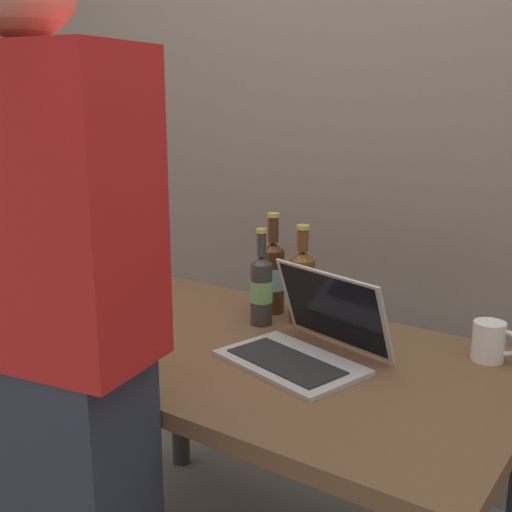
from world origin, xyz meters
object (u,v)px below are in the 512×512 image
person_figure (49,347)px  beer_bottle_green (302,285)px  beer_bottle_dark (273,274)px  laptop (307,340)px  beer_bottle_brown (261,288)px  coffee_mug (490,341)px

person_figure → beer_bottle_green: bearing=81.9°
beer_bottle_green → beer_bottle_dark: size_ratio=0.94×
beer_bottle_dark → person_figure: (0.01, -0.82, 0.04)m
laptop → beer_bottle_brown: beer_bottle_brown is taller
beer_bottle_green → person_figure: (-0.11, -0.79, 0.04)m
laptop → beer_bottle_green: size_ratio=1.44×
beer_bottle_brown → beer_bottle_dark: beer_bottle_dark is taller
person_figure → coffee_mug: 1.04m
beer_bottle_brown → laptop: bearing=-31.3°
laptop → beer_bottle_dark: bearing=136.9°
person_figure → laptop: bearing=64.8°
beer_bottle_brown → coffee_mug: beer_bottle_brown is taller
beer_bottle_green → coffee_mug: bearing=2.7°
person_figure → coffee_mug: bearing=51.8°
beer_bottle_green → person_figure: 0.80m
laptop → beer_bottle_dark: beer_bottle_dark is taller
beer_bottle_brown → person_figure: person_figure is taller
laptop → beer_bottle_green: (-0.15, 0.23, 0.06)m
beer_bottle_dark → laptop: bearing=-43.1°
beer_bottle_dark → coffee_mug: (0.65, -0.00, -0.07)m
beer_bottle_green → beer_bottle_dark: (-0.12, 0.03, 0.01)m
beer_bottle_brown → beer_bottle_dark: (-0.03, 0.11, 0.01)m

